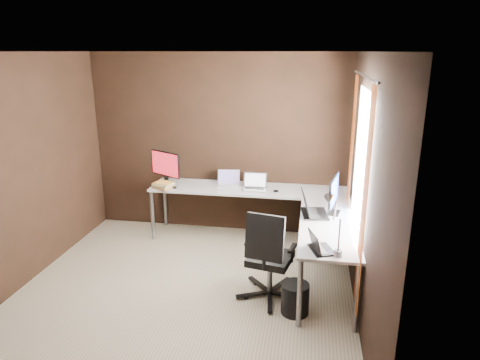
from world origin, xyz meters
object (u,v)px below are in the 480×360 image
object	(u,v)px
drawer_pedestal	(319,232)
desk_lamp	(332,217)
laptop_black_big	(311,210)
monitor_right	(334,193)
wastebasket	(295,298)
book_stack	(163,185)
monitor_left	(166,166)
laptop_white	(229,182)
laptop_black_small	(319,246)
office_chair	(269,272)
laptop_silver	(255,186)

from	to	relation	value
drawer_pedestal	desk_lamp	distance (m)	1.64
laptop_black_big	monitor_right	bearing A→B (deg)	-81.16
wastebasket	drawer_pedestal	bearing A→B (deg)	80.12
book_stack	desk_lamp	world-z (taller)	desk_lamp
monitor_right	wastebasket	distance (m)	1.29
wastebasket	monitor_left	bearing A→B (deg)	138.01
laptop_white	laptop_black_big	distance (m)	1.46
drawer_pedestal	laptop_black_small	distance (m)	1.49
office_chair	laptop_silver	bearing A→B (deg)	115.33
laptop_silver	office_chair	distance (m)	1.54
laptop_black_big	book_stack	xyz separation A→B (m)	(-1.97, 0.65, -0.02)
laptop_white	book_stack	world-z (taller)	laptop_white
office_chair	monitor_right	bearing A→B (deg)	58.33
monitor_left	laptop_black_big	xyz separation A→B (m)	(2.00, -0.83, -0.20)
drawer_pedestal	office_chair	xyz separation A→B (m)	(-0.52, -1.11, -0.01)
monitor_left	laptop_silver	distance (m)	1.26
laptop_white	laptop_silver	world-z (taller)	laptop_silver
laptop_silver	office_chair	size ratio (longest dim) A/B	0.32
drawer_pedestal	monitor_left	size ratio (longest dim) A/B	1.25
drawer_pedestal	office_chair	world-z (taller)	office_chair
book_stack	wastebasket	size ratio (longest dim) A/B	1.04
monitor_left	wastebasket	xyz separation A→B (m)	(1.87, -1.69, -0.83)
book_stack	laptop_black_small	bearing A→B (deg)	-37.47
drawer_pedestal	laptop_silver	bearing A→B (deg)	159.91
monitor_right	laptop_white	distance (m)	1.62
monitor_right	laptop_white	bearing A→B (deg)	69.61
drawer_pedestal	wastebasket	bearing A→B (deg)	-99.88
laptop_silver	laptop_black_big	distance (m)	1.11
laptop_black_big	wastebasket	xyz separation A→B (m)	(-0.12, -0.85, -0.63)
laptop_silver	laptop_black_small	bearing A→B (deg)	-65.10
office_chair	monitor_left	bearing A→B (deg)	149.36
laptop_silver	office_chair	xyz separation A→B (m)	(0.34, -1.42, -0.49)
monitor_right	laptop_black_big	bearing A→B (deg)	118.28
monitor_left	monitor_right	distance (m)	2.36
laptop_white	laptop_black_big	bearing A→B (deg)	-45.79
laptop_black_big	office_chair	xyz separation A→B (m)	(-0.41, -0.61, -0.50)
laptop_silver	desk_lamp	distance (m)	2.01
book_stack	wastebasket	world-z (taller)	book_stack
laptop_silver	monitor_right	bearing A→B (deg)	-37.34
laptop_white	wastebasket	world-z (taller)	laptop_white
laptop_black_small	desk_lamp	distance (m)	0.33
monitor_right	drawer_pedestal	bearing A→B (deg)	28.27
laptop_black_small	book_stack	distance (m)	2.58
laptop_white	desk_lamp	distance (m)	2.30
laptop_black_small	laptop_white	bearing A→B (deg)	14.24
drawer_pedestal	monitor_left	world-z (taller)	monitor_left
drawer_pedestal	monitor_right	xyz separation A→B (m)	(0.13, -0.42, 0.68)
book_stack	monitor_left	bearing A→B (deg)	97.07
laptop_white	laptop_black_small	distance (m)	2.20
laptop_black_small	office_chair	world-z (taller)	office_chair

